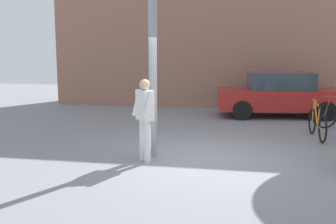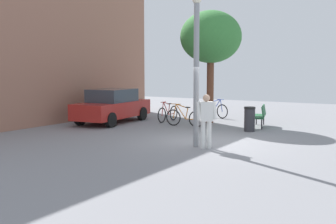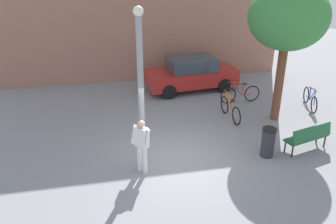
{
  "view_description": "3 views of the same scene",
  "coord_description": "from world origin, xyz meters",
  "views": [
    {
      "loc": [
        0.79,
        -7.76,
        2.16
      ],
      "look_at": [
        -1.01,
        1.5,
        0.74
      ],
      "focal_mm": 41.03,
      "sensor_mm": 36.0,
      "label": 1
    },
    {
      "loc": [
        -11.98,
        -5.77,
        2.4
      ],
      "look_at": [
        -0.63,
        1.31,
        0.99
      ],
      "focal_mm": 42.41,
      "sensor_mm": 36.0,
      "label": 2
    },
    {
      "loc": [
        -2.15,
        -9.07,
        5.87
      ],
      "look_at": [
        0.02,
        1.43,
        1.02
      ],
      "focal_mm": 37.41,
      "sensor_mm": 36.0,
      "label": 3
    }
  ],
  "objects": [
    {
      "name": "trash_bin",
      "position": [
        2.87,
        -0.3,
        0.49
      ],
      "size": [
        0.44,
        0.44,
        0.97
      ],
      "color": "#2D2D33",
      "rests_on": "ground_plane"
    },
    {
      "name": "lamppost",
      "position": [
        -1.04,
        0.02,
        2.55
      ],
      "size": [
        0.28,
        0.28,
        4.69
      ],
      "color": "gray",
      "rests_on": "ground_plane"
    },
    {
      "name": "building_facade",
      "position": [
        0.0,
        8.81,
        4.17
      ],
      "size": [
        14.34,
        2.0,
        8.35
      ],
      "primitive_type": "cube",
      "color": "#9E6B56",
      "rests_on": "ground_plane"
    },
    {
      "name": "plaza_tree",
      "position": [
        4.42,
        2.18,
        3.87
      ],
      "size": [
        2.77,
        2.77,
        5.08
      ],
      "color": "brown",
      "rests_on": "ground_plane"
    },
    {
      "name": "ground_plane",
      "position": [
        0.0,
        0.0,
        0.0
      ],
      "size": [
        36.0,
        36.0,
        0.0
      ],
      "primitive_type": "plane",
      "color": "gray"
    },
    {
      "name": "bicycle_blue",
      "position": [
        6.34,
        2.89,
        0.38
      ],
      "size": [
        0.55,
        1.75,
        0.97
      ],
      "color": "black",
      "rests_on": "ground_plane"
    },
    {
      "name": "bicycle_orange",
      "position": [
        2.72,
        2.56,
        0.38
      ],
      "size": [
        0.15,
        1.81,
        0.97
      ],
      "color": "black",
      "rests_on": "ground_plane"
    },
    {
      "name": "person_by_lamppost",
      "position": [
        -1.12,
        -0.38,
        0.97
      ],
      "size": [
        0.56,
        0.59,
        1.67
      ],
      "color": "white",
      "rests_on": "ground_plane"
    },
    {
      "name": "bicycle_red",
      "position": [
        3.72,
        4.03,
        0.38
      ],
      "size": [
        1.81,
        0.11,
        0.97
      ],
      "color": "black",
      "rests_on": "ground_plane"
    },
    {
      "name": "parked_car_red",
      "position": [
        2.06,
        6.01,
        0.77
      ],
      "size": [
        4.36,
        2.18,
        1.55
      ],
      "color": "#AD231E",
      "rests_on": "ground_plane"
    },
    {
      "name": "park_bench",
      "position": [
        4.29,
        -0.28,
        0.55
      ],
      "size": [
        1.67,
        0.88,
        0.92
      ],
      "color": "#236038",
      "rests_on": "ground_plane"
    }
  ]
}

